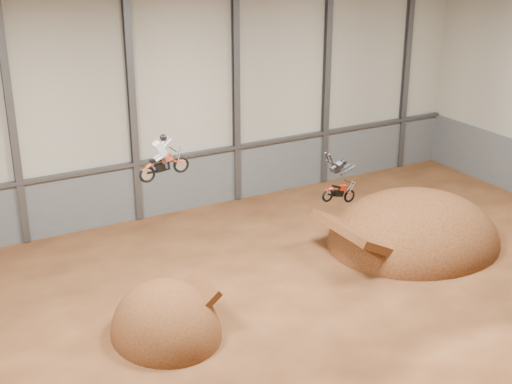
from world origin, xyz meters
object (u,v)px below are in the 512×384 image
takeoff_ramp (166,334)px  fmx_rider_a (164,154)px  fmx_rider_b (338,179)px  landing_ramp (413,243)px

takeoff_ramp → fmx_rider_a: (1.20, 2.25, 7.44)m
fmx_rider_b → takeoff_ramp: bearing=172.0°
fmx_rider_a → fmx_rider_b: (7.45, -2.55, -1.65)m
takeoff_ramp → fmx_rider_b: 10.41m
takeoff_ramp → fmx_rider_a: 7.86m
landing_ramp → fmx_rider_a: (-14.47, 0.24, 7.44)m
landing_ramp → fmx_rider_a: bearing=179.1°
takeoff_ramp → landing_ramp: 15.79m
fmx_rider_a → fmx_rider_b: bearing=-19.2°
landing_ramp → fmx_rider_a: size_ratio=4.26×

